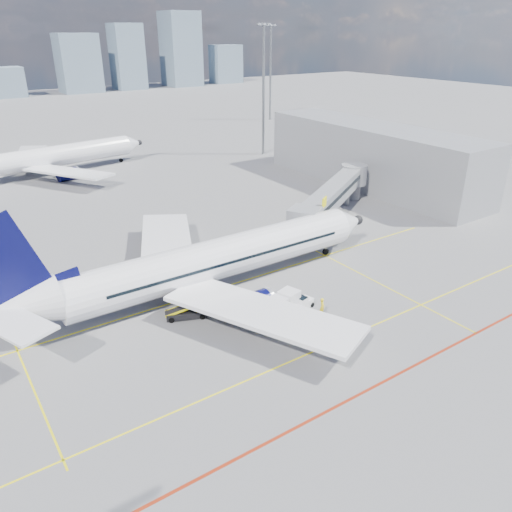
# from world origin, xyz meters

# --- Properties ---
(ground) EXTENTS (420.00, 420.00, 0.00)m
(ground) POSITION_xyz_m (0.00, 0.00, 0.00)
(ground) COLOR slate
(ground) RESTS_ON ground
(apron_markings) EXTENTS (90.00, 35.12, 0.01)m
(apron_markings) POSITION_xyz_m (-0.58, -3.91, 0.01)
(apron_markings) COLOR #F8EA0D
(apron_markings) RESTS_ON ground
(jet_bridge) EXTENTS (23.55, 15.78, 6.30)m
(jet_bridge) POSITION_xyz_m (23.51, 16.91, 3.74)
(jet_bridge) COLOR gray
(jet_bridge) RESTS_ON ground
(terminal_block) EXTENTS (10.00, 42.00, 10.00)m
(terminal_block) POSITION_xyz_m (39.95, 26.00, 5.00)
(terminal_block) COLOR gray
(terminal_block) RESTS_ON ground
(floodlight_mast_ne) EXTENTS (3.20, 0.61, 25.45)m
(floodlight_mast_ne) POSITION_xyz_m (38.00, 55.00, 13.59)
(floodlight_mast_ne) COLOR slate
(floodlight_mast_ne) RESTS_ON ground
(floodlight_mast_far) EXTENTS (3.20, 0.61, 25.45)m
(floodlight_mast_far) POSITION_xyz_m (65.00, 90.00, 13.59)
(floodlight_mast_far) COLOR slate
(floodlight_mast_far) RESTS_ON ground
(main_aircraft) EXTENTS (42.93, 37.42, 12.51)m
(main_aircraft) POSITION_xyz_m (-1.96, 8.14, 3.22)
(main_aircraft) COLOR white
(main_aircraft) RESTS_ON ground
(second_aircraft) EXTENTS (38.31, 33.24, 11.23)m
(second_aircraft) POSITION_xyz_m (-4.06, 63.12, 3.22)
(second_aircraft) COLOR white
(second_aircraft) RESTS_ON ground
(baggage_tug) EXTENTS (2.25, 1.68, 1.42)m
(baggage_tug) POSITION_xyz_m (3.99, -0.05, 0.68)
(baggage_tug) COLOR white
(baggage_tug) RESTS_ON ground
(cargo_dolly) EXTENTS (4.24, 2.78, 2.14)m
(cargo_dolly) POSITION_xyz_m (1.71, 0.09, 1.17)
(cargo_dolly) COLOR black
(cargo_dolly) RESTS_ON ground
(belt_loader) EXTENTS (5.34, 3.09, 2.18)m
(belt_loader) POSITION_xyz_m (-5.77, 4.74, 0.56)
(belt_loader) COLOR black
(belt_loader) RESTS_ON ground
(ramp_worker) EXTENTS (0.71, 0.82, 1.88)m
(ramp_worker) POSITION_xyz_m (4.65, -2.09, 0.94)
(ramp_worker) COLOR yellow
(ramp_worker) RESTS_ON ground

